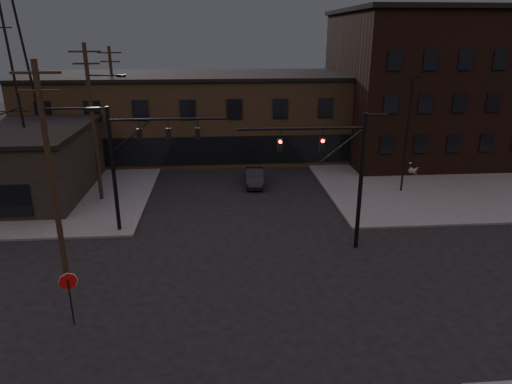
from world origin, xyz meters
TOP-DOWN VIEW (x-y plane):
  - ground at (0.00, 0.00)m, footprint 140.00×140.00m
  - sidewalk_ne at (22.00, 22.00)m, footprint 30.00×30.00m
  - building_row at (0.00, 28.00)m, footprint 40.00×12.00m
  - building_right at (22.00, 26.00)m, footprint 22.00×16.00m
  - traffic_signal_near at (5.36, 4.50)m, footprint 7.12×0.24m
  - traffic_signal_far at (-6.72, 8.00)m, footprint 7.12×0.24m
  - stop_sign at (-8.00, -1.99)m, footprint 0.72×0.33m
  - utility_pole_near at (-9.43, 2.00)m, footprint 3.70×0.28m
  - utility_pole_mid at (-10.44, 14.00)m, footprint 3.70×0.28m
  - utility_pole_far at (-11.50, 26.00)m, footprint 2.20×0.28m
  - lot_light_a at (13.00, 14.00)m, footprint 1.50×0.28m
  - lot_light_b at (19.00, 19.00)m, footprint 1.50×0.28m
  - parked_car_lot_a at (12.97, 22.35)m, footprint 4.36×3.14m
  - parked_car_lot_b at (17.11, 19.13)m, footprint 4.71×2.78m
  - car_crossing at (1.42, 16.80)m, footprint 1.65×4.23m

SIDE VIEW (x-z plane):
  - ground at x=0.00m, z-range 0.00..0.00m
  - sidewalk_ne at x=22.00m, z-range 0.00..0.15m
  - car_crossing at x=1.42m, z-range 0.00..1.37m
  - parked_car_lot_b at x=17.11m, z-range 0.15..1.43m
  - parked_car_lot_a at x=12.97m, z-range 0.15..1.53m
  - stop_sign at x=-8.00m, z-range 0.60..3.08m
  - building_row at x=0.00m, z-range 0.00..8.00m
  - traffic_signal_near at x=5.36m, z-range 0.93..8.93m
  - traffic_signal_far at x=-6.72m, z-range 1.01..9.01m
  - lot_light_a at x=13.00m, z-range 0.94..10.08m
  - lot_light_b at x=19.00m, z-range 0.94..10.08m
  - utility_pole_far at x=-11.50m, z-range 0.28..11.28m
  - utility_pole_near at x=-9.43m, z-range 0.37..11.37m
  - utility_pole_mid at x=-10.44m, z-range 0.38..11.88m
  - building_right at x=22.00m, z-range 0.00..14.00m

